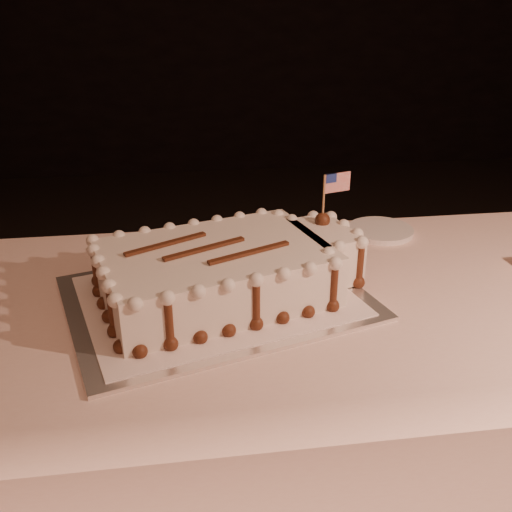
{
  "coord_description": "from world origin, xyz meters",
  "views": [
    {
      "loc": [
        -0.43,
        -0.37,
        1.32
      ],
      "look_at": [
        -0.29,
        0.62,
        0.84
      ],
      "focal_mm": 40.0,
      "sensor_mm": 36.0,
      "label": 1
    }
  ],
  "objects": [
    {
      "name": "side_plate",
      "position": [
        0.07,
        0.91,
        0.76
      ],
      "size": [
        0.16,
        0.16,
        0.01
      ],
      "primitive_type": "cylinder",
      "color": "white",
      "rests_on": "banquet_table"
    },
    {
      "name": "doily",
      "position": [
        -0.37,
        0.62,
        0.76
      ],
      "size": [
        0.59,
        0.51,
        0.0
      ],
      "primitive_type": "cube",
      "rotation": [
        0.0,
        0.0,
        0.28
      ],
      "color": "white",
      "rests_on": "cake_board"
    },
    {
      "name": "cake_board",
      "position": [
        -0.37,
        0.62,
        0.75
      ],
      "size": [
        0.66,
        0.57,
        0.01
      ],
      "primitive_type": "cube",
      "rotation": [
        0.0,
        0.0,
        0.28
      ],
      "color": "silver",
      "rests_on": "banquet_table"
    },
    {
      "name": "banquet_table",
      "position": [
        0.0,
        0.6,
        0.38
      ],
      "size": [
        2.4,
        0.8,
        0.75
      ],
      "primitive_type": "cube",
      "color": "#FFD4C5",
      "rests_on": "ground"
    },
    {
      "name": "sheet_cake",
      "position": [
        -0.34,
        0.63,
        0.81
      ],
      "size": [
        0.56,
        0.4,
        0.21
      ],
      "color": "white",
      "rests_on": "doily"
    }
  ]
}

